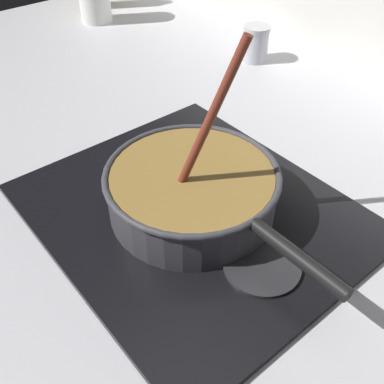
{
  "coord_description": "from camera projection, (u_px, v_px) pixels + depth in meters",
  "views": [
    {
      "loc": [
        0.47,
        -0.28,
        0.55
      ],
      "look_at": [
        0.02,
        0.08,
        0.05
      ],
      "focal_mm": 41.99,
      "sensor_mm": 36.0,
      "label": 1
    }
  ],
  "objects": [
    {
      "name": "spare_burner",
      "position": [
        262.0,
        266.0,
        0.69
      ],
      "size": [
        0.12,
        0.12,
        0.01
      ],
      "primitive_type": "cylinder",
      "color": "#262628",
      "rests_on": "hob_plate"
    },
    {
      "name": "cooking_pan",
      "position": [
        193.0,
        190.0,
        0.76
      ],
      "size": [
        0.46,
        0.3,
        0.32
      ],
      "color": "#38383D",
      "rests_on": "hob_plate"
    },
    {
      "name": "ground",
      "position": [
        147.0,
        235.0,
        0.79
      ],
      "size": [
        2.4,
        1.6,
        0.04
      ],
      "primitive_type": "cube",
      "color": "#B7B7BC"
    },
    {
      "name": "burner_ring",
      "position": [
        192.0,
        207.0,
        0.79
      ],
      "size": [
        0.17,
        0.17,
        0.01
      ],
      "primitive_type": "torus",
      "color": "#592D0C",
      "rests_on": "hob_plate"
    },
    {
      "name": "condiment_jar",
      "position": [
        256.0,
        43.0,
        1.24
      ],
      "size": [
        0.07,
        0.07,
        0.1
      ],
      "color": "silver",
      "rests_on": "ground"
    },
    {
      "name": "hob_plate",
      "position": [
        192.0,
        211.0,
        0.79
      ],
      "size": [
        0.56,
        0.48,
        0.01
      ],
      "primitive_type": "cube",
      "color": "black",
      "rests_on": "ground"
    }
  ]
}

